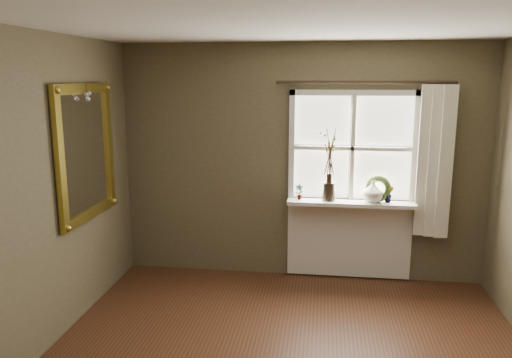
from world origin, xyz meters
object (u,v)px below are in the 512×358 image
object	(u,v)px
dark_jug	(329,191)
wreath	(378,191)
cream_vase	(373,191)
gilt_mirror	(86,152)

from	to	relation	value
dark_jug	wreath	distance (m)	0.53
cream_vase	wreath	distance (m)	0.07
cream_vase	gilt_mirror	bearing A→B (deg)	-161.26
dark_jug	gilt_mirror	bearing A→B (deg)	-157.77
cream_vase	gilt_mirror	size ratio (longest dim) A/B	0.18
wreath	gilt_mirror	bearing A→B (deg)	-140.15
wreath	gilt_mirror	xyz separation A→B (m)	(-2.80, -0.97, 0.52)
cream_vase	gilt_mirror	world-z (taller)	gilt_mirror
cream_vase	wreath	bearing A→B (deg)	34.42
dark_jug	cream_vase	xyz separation A→B (m)	(0.47, 0.00, 0.02)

